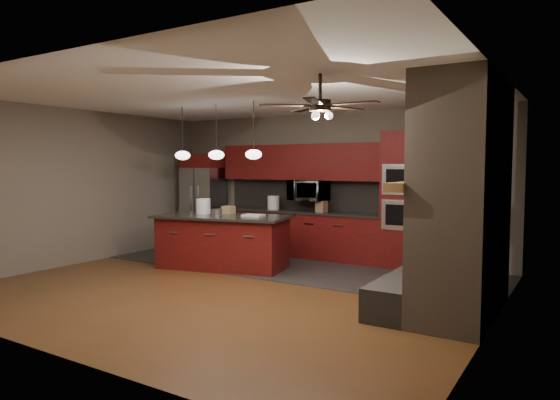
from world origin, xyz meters
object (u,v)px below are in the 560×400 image
Objects in this scene: white_bucket at (203,206)px; microwave at (309,190)px; paint_tray at (253,215)px; counter_box at (322,206)px; oven_tower at (407,200)px; cardboard_box at (228,210)px; kitchen_island at (223,242)px; counter_bucket at (273,202)px; refrigerator at (205,201)px; paint_can at (217,212)px.

microwave is at bearing 55.24° from white_bucket.
paint_tray is 1.60m from counter_box.
oven_tower reaches higher than cardboard_box.
kitchen_island is (-2.72, -1.70, -0.73)m from oven_tower.
paint_tray is 1.67m from counter_bucket.
counter_box is (1.53, 1.63, -0.05)m from white_bucket.
white_bucket is (-3.17, -1.67, -0.13)m from oven_tower.
refrigerator is at bearing 144.10° from cardboard_box.
counter_bucket is at bearing 90.13° from paint_can.
kitchen_island is at bearing -66.70° from cardboard_box.
microwave is at bearing 176.38° from counter_box.
refrigerator is at bearing -177.31° from counter_bucket.
oven_tower is at bearing 14.59° from counter_box.
refrigerator reaches higher than cardboard_box.
kitchen_island is at bearing -3.50° from white_bucket.
cardboard_box is 1.38m from counter_bucket.
cardboard_box is (1.64, -1.29, -0.03)m from refrigerator.
microwave is 2.53m from refrigerator.
oven_tower is 3.17m from cardboard_box.
oven_tower reaches higher than refrigerator.
paint_can reaches higher than kitchen_island.
paint_tray reaches higher than kitchen_island.
microwave is at bearing 54.54° from kitchen_island.
refrigerator is 0.82× the size of kitchen_island.
oven_tower is 3.29m from kitchen_island.
white_bucket is 1.51× the size of paint_can.
cardboard_box is 0.78× the size of counter_bucket.
microwave is 0.83m from counter_bucket.
paint_can is at bearing -162.33° from paint_tray.
counter_box reaches higher than kitchen_island.
counter_bucket is (-0.00, 1.81, 0.06)m from paint_can.
microwave is at bearing 178.34° from oven_tower.
oven_tower is 3.59m from white_bucket.
microwave is 0.45m from counter_box.
paint_tray is 1.64× the size of cardboard_box.
cardboard_box reaches higher than paint_tray.
paint_can is at bearing -146.85° from oven_tower.
oven_tower is 3.30m from paint_can.
white_bucket is at bearing -134.62° from cardboard_box.
paint_tray is (0.59, 0.25, -0.04)m from paint_can.
oven_tower reaches higher than paint_can.
kitchen_island is at bearing -113.03° from microwave.
microwave is at bearing 3.64° from counter_bucket.
paint_can is 0.44m from cardboard_box.
kitchen_island is 9.15× the size of counter_bucket.
counter_bucket is at bearing 88.65° from cardboard_box.
cardboard_box is (0.33, 0.30, -0.07)m from white_bucket.
paint_tray is at bearing -96.26° from counter_box.
oven_tower is 1.17× the size of refrigerator.
counter_bucket reaches higher than paint_tray.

